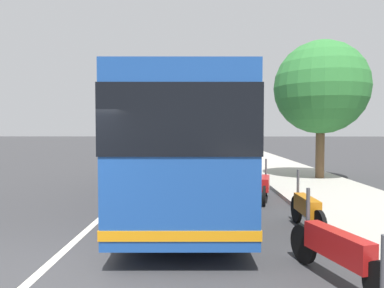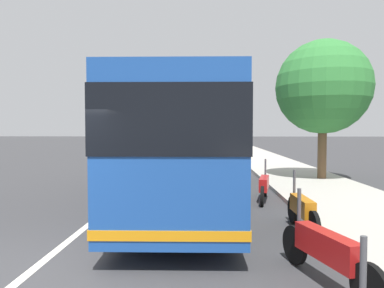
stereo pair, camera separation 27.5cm
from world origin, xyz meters
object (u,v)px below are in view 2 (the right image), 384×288
object	(u,v)px
motorcycle_mid_row	(326,251)
motorcycle_far_end	(302,210)
coach_bus	(185,139)
car_far_distant	(204,146)
car_behind_bus	(200,139)
roadside_tree_mid_block	(323,87)
car_ahead_same_lane	(167,143)
motorcycle_by_tree	(264,186)

from	to	relation	value
motorcycle_mid_row	motorcycle_far_end	world-z (taller)	motorcycle_far_end
coach_bus	car_far_distant	bearing A→B (deg)	-2.54
car_behind_bus	roadside_tree_mid_block	bearing A→B (deg)	-174.53
motorcycle_mid_row	car_far_distant	world-z (taller)	car_far_distant
car_ahead_same_lane	car_behind_bus	world-z (taller)	car_ahead_same_lane
motorcycle_by_tree	motorcycle_far_end	bearing A→B (deg)	-162.70
motorcycle_far_end	car_ahead_same_lane	distance (m)	30.92
motorcycle_by_tree	roadside_tree_mid_block	bearing A→B (deg)	-24.29
coach_bus	roadside_tree_mid_block	distance (m)	7.17
roadside_tree_mid_block	car_behind_bus	bearing A→B (deg)	8.52
car_ahead_same_lane	roadside_tree_mid_block	size ratio (longest dim) A/B	0.74
car_ahead_same_lane	roadside_tree_mid_block	distance (m)	24.83
motorcycle_by_tree	roadside_tree_mid_block	xyz separation A→B (m)	(4.13, -3.12, 3.51)
car_ahead_same_lane	car_behind_bus	xyz separation A→B (m)	(16.34, -3.38, -0.02)
motorcycle_far_end	car_far_distant	distance (m)	23.16
motorcycle_mid_row	car_ahead_same_lane	size ratio (longest dim) A/B	0.50
motorcycle_mid_row	car_behind_bus	distance (m)	49.22
motorcycle_by_tree	car_far_distant	xyz separation A→B (m)	(19.75, 2.03, 0.30)
motorcycle_far_end	motorcycle_by_tree	world-z (taller)	motorcycle_far_end
roadside_tree_mid_block	coach_bus	bearing A→B (deg)	125.44
coach_bus	motorcycle_by_tree	bearing A→B (deg)	-94.83
coach_bus	car_far_distant	distance (m)	19.63
coach_bus	motorcycle_far_end	distance (m)	4.63
motorcycle_far_end	car_ahead_same_lane	size ratio (longest dim) A/B	0.48
motorcycle_by_tree	motorcycle_mid_row	bearing A→B (deg)	-168.29
coach_bus	car_ahead_same_lane	size ratio (longest dim) A/B	2.64
coach_bus	motorcycle_by_tree	world-z (taller)	coach_bus
car_behind_bus	roadside_tree_mid_block	xyz separation A→B (m)	(-39.15, -5.86, 3.26)
motorcycle_mid_row	motorcycle_far_end	bearing A→B (deg)	-25.39
coach_bus	motorcycle_mid_row	size ratio (longest dim) A/B	5.30
car_ahead_same_lane	roadside_tree_mid_block	xyz separation A→B (m)	(-22.81, -9.25, 3.24)
coach_bus	motorcycle_far_end	bearing A→B (deg)	-142.87
car_ahead_same_lane	motorcycle_far_end	bearing A→B (deg)	15.42
car_far_distant	roadside_tree_mid_block	size ratio (longest dim) A/B	0.77
motorcycle_by_tree	car_ahead_same_lane	bearing A→B (deg)	25.54
motorcycle_mid_row	motorcycle_far_end	size ratio (longest dim) A/B	1.04
car_behind_bus	motorcycle_mid_row	bearing A→B (deg)	-179.97
motorcycle_by_tree	car_ahead_same_lane	xyz separation A→B (m)	(26.95, 6.13, 0.28)
coach_bus	car_behind_bus	size ratio (longest dim) A/B	2.78
motorcycle_mid_row	car_ahead_same_lane	bearing A→B (deg)	-6.82
car_far_distant	car_behind_bus	world-z (taller)	car_far_distant
roadside_tree_mid_block	car_ahead_same_lane	bearing A→B (deg)	22.06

